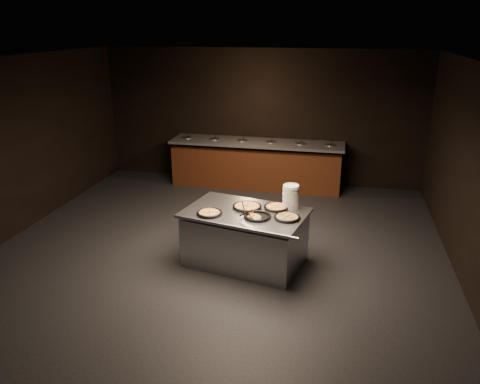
% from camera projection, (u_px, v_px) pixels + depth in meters
% --- Properties ---
extents(room, '(7.02, 8.02, 2.92)m').
position_uv_depth(room, '(210.00, 170.00, 6.53)').
color(room, black).
rests_on(room, ground).
extents(salad_bar, '(3.70, 0.83, 1.18)m').
position_uv_depth(salad_bar, '(256.00, 167.00, 10.14)').
color(salad_bar, '#4D2A12').
rests_on(salad_bar, ground).
extents(serving_counter, '(1.91, 1.45, 0.82)m').
position_uv_depth(serving_counter, '(245.00, 238.00, 6.88)').
color(serving_counter, '#A6A8AD').
rests_on(serving_counter, ground).
extents(plate_stack, '(0.23, 0.23, 0.34)m').
position_uv_depth(plate_stack, '(291.00, 197.00, 6.83)').
color(plate_stack, silver).
rests_on(plate_stack, serving_counter).
extents(pan_veggie_whole, '(0.37, 0.37, 0.04)m').
position_uv_depth(pan_veggie_whole, '(209.00, 213.00, 6.64)').
color(pan_veggie_whole, black).
rests_on(pan_veggie_whole, serving_counter).
extents(pan_cheese_whole, '(0.43, 0.43, 0.04)m').
position_uv_depth(pan_cheese_whole, '(247.00, 206.00, 6.87)').
color(pan_cheese_whole, black).
rests_on(pan_cheese_whole, serving_counter).
extents(pan_cheese_slices_a, '(0.37, 0.37, 0.04)m').
position_uv_depth(pan_cheese_slices_a, '(276.00, 207.00, 6.85)').
color(pan_cheese_slices_a, black).
rests_on(pan_cheese_slices_a, serving_counter).
extents(pan_cheese_slices_b, '(0.38, 0.38, 0.04)m').
position_uv_depth(pan_cheese_slices_b, '(257.00, 216.00, 6.53)').
color(pan_cheese_slices_b, black).
rests_on(pan_cheese_slices_b, serving_counter).
extents(pan_veggie_slices, '(0.37, 0.37, 0.04)m').
position_uv_depth(pan_veggie_slices, '(287.00, 217.00, 6.49)').
color(pan_veggie_slices, black).
rests_on(pan_veggie_slices, serving_counter).
extents(server_left, '(0.19, 0.27, 0.15)m').
position_uv_depth(server_left, '(242.00, 207.00, 6.73)').
color(server_left, '#A6A8AD').
rests_on(server_left, serving_counter).
extents(server_right, '(0.31, 0.09, 0.14)m').
position_uv_depth(server_right, '(249.00, 215.00, 6.43)').
color(server_right, '#A6A8AD').
rests_on(server_right, serving_counter).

